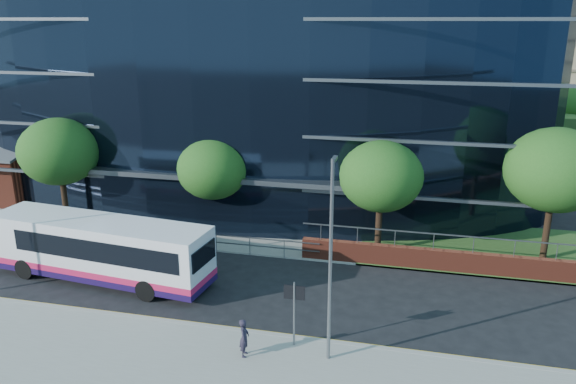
% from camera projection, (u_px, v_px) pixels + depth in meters
% --- Properties ---
extents(ground, '(200.00, 200.00, 0.00)m').
position_uv_depth(ground, '(205.00, 316.00, 25.28)').
color(ground, black).
rests_on(ground, ground).
extents(pavement_near, '(80.00, 8.00, 0.15)m').
position_uv_depth(pavement_near, '(154.00, 381.00, 20.61)').
color(pavement_near, gray).
rests_on(pavement_near, ground).
extents(kerb, '(80.00, 0.25, 0.16)m').
position_uv_depth(kerb, '(196.00, 325.00, 24.33)').
color(kerb, gray).
rests_on(kerb, ground).
extents(yellow_line_outer, '(80.00, 0.08, 0.01)m').
position_uv_depth(yellow_line_outer, '(198.00, 325.00, 24.53)').
color(yellow_line_outer, gold).
rests_on(yellow_line_outer, ground).
extents(yellow_line_inner, '(80.00, 0.08, 0.01)m').
position_uv_depth(yellow_line_inner, '(199.00, 323.00, 24.67)').
color(yellow_line_inner, gold).
rests_on(yellow_line_inner, ground).
extents(far_forecourt, '(50.00, 8.00, 0.10)m').
position_uv_depth(far_forecourt, '(180.00, 222.00, 36.81)').
color(far_forecourt, gray).
rests_on(far_forecourt, ground).
extents(glass_office, '(44.00, 23.10, 16.00)m').
position_uv_depth(glass_office, '(251.00, 84.00, 43.19)').
color(glass_office, black).
rests_on(glass_office, ground).
extents(guard_railings, '(24.00, 0.05, 1.10)m').
position_uv_depth(guard_railings, '(121.00, 230.00, 33.31)').
color(guard_railings, slate).
rests_on(guard_railings, ground).
extents(street_sign, '(0.85, 0.09, 2.80)m').
position_uv_depth(street_sign, '(294.00, 300.00, 22.18)').
color(street_sign, slate).
rests_on(street_sign, pavement_near).
extents(tree_far_a, '(4.95, 4.95, 6.98)m').
position_uv_depth(tree_far_a, '(59.00, 152.00, 35.07)').
color(tree_far_a, black).
rests_on(tree_far_a, ground).
extents(tree_far_b, '(4.29, 4.29, 6.05)m').
position_uv_depth(tree_far_b, '(213.00, 169.00, 33.53)').
color(tree_far_b, black).
rests_on(tree_far_b, ground).
extents(tree_far_c, '(4.62, 4.62, 6.51)m').
position_uv_depth(tree_far_c, '(381.00, 176.00, 30.77)').
color(tree_far_c, black).
rests_on(tree_far_c, ground).
extents(tree_far_d, '(5.28, 5.28, 7.44)m').
position_uv_depth(tree_far_d, '(555.00, 170.00, 29.54)').
color(tree_far_d, black).
rests_on(tree_far_d, ground).
extents(streetlight_east, '(0.15, 0.77, 8.00)m').
position_uv_depth(streetlight_east, '(331.00, 256.00, 20.63)').
color(streetlight_east, slate).
rests_on(streetlight_east, pavement_near).
extents(city_bus, '(12.01, 3.94, 3.19)m').
position_uv_depth(city_bus, '(102.00, 249.00, 28.30)').
color(city_bus, white).
rests_on(city_bus, ground).
extents(pedestrian, '(0.45, 0.62, 1.56)m').
position_uv_depth(pedestrian, '(244.00, 338.00, 21.83)').
color(pedestrian, '#231E2D').
rests_on(pedestrian, pavement_near).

